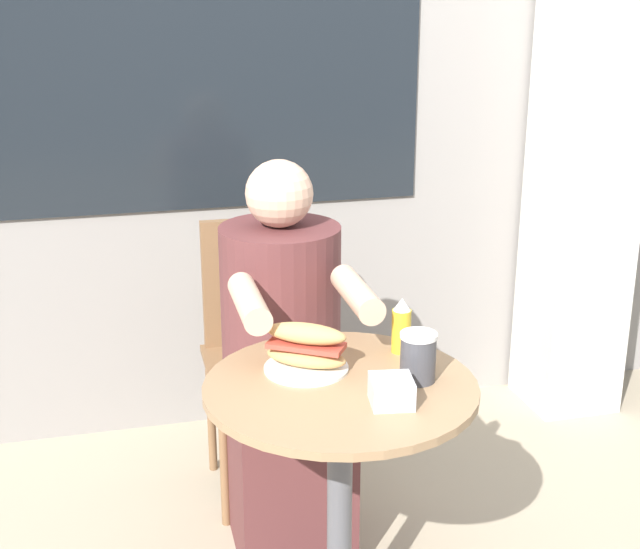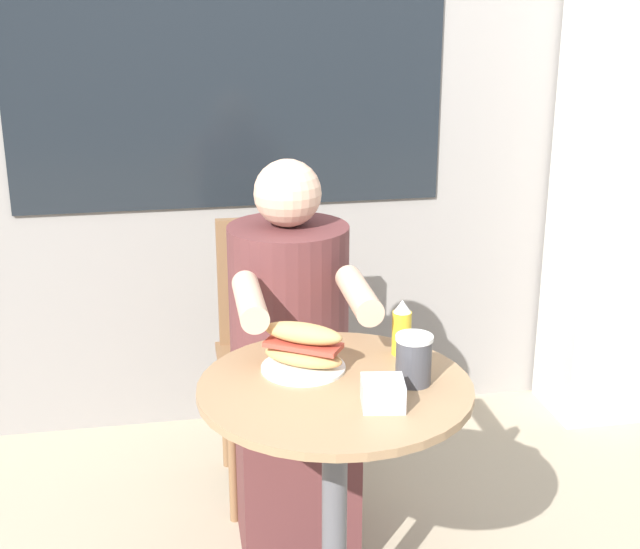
{
  "view_description": "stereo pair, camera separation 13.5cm",
  "coord_description": "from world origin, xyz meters",
  "px_view_note": "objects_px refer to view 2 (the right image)",
  "views": [
    {
      "loc": [
        -0.5,
        -1.76,
        1.59
      ],
      "look_at": [
        0.0,
        0.19,
        0.92
      ],
      "focal_mm": 50.0,
      "sensor_mm": 36.0,
      "label": 1
    },
    {
      "loc": [
        -0.37,
        -1.79,
        1.59
      ],
      "look_at": [
        0.0,
        0.19,
        0.92
      ],
      "focal_mm": 50.0,
      "sensor_mm": 36.0,
      "label": 2
    }
  ],
  "objects_px": {
    "cafe_table": "(335,462)",
    "sandwich_on_plate": "(303,349)",
    "diner_chair": "(275,329)",
    "drink_cup": "(414,359)",
    "condiment_bottle": "(402,328)",
    "seated_diner": "(291,384)"
  },
  "relations": [
    {
      "from": "seated_diner",
      "to": "sandwich_on_plate",
      "type": "distance_m",
      "value": 0.49
    },
    {
      "from": "sandwich_on_plate",
      "to": "condiment_bottle",
      "type": "xyz_separation_m",
      "value": [
        0.25,
        0.05,
        0.02
      ]
    },
    {
      "from": "seated_diner",
      "to": "cafe_table",
      "type": "bearing_deg",
      "value": 93.95
    },
    {
      "from": "drink_cup",
      "to": "condiment_bottle",
      "type": "height_order",
      "value": "condiment_bottle"
    },
    {
      "from": "diner_chair",
      "to": "seated_diner",
      "type": "distance_m",
      "value": 0.35
    },
    {
      "from": "diner_chair",
      "to": "drink_cup",
      "type": "xyz_separation_m",
      "value": [
        0.2,
        -0.87,
        0.26
      ]
    },
    {
      "from": "cafe_table",
      "to": "drink_cup",
      "type": "bearing_deg",
      "value": -8.67
    },
    {
      "from": "sandwich_on_plate",
      "to": "seated_diner",
      "type": "bearing_deg",
      "value": 85.43
    },
    {
      "from": "diner_chair",
      "to": "drink_cup",
      "type": "distance_m",
      "value": 0.93
    },
    {
      "from": "diner_chair",
      "to": "condiment_bottle",
      "type": "distance_m",
      "value": 0.78
    },
    {
      "from": "cafe_table",
      "to": "condiment_bottle",
      "type": "relative_size",
      "value": 5.18
    },
    {
      "from": "drink_cup",
      "to": "cafe_table",
      "type": "bearing_deg",
      "value": 171.33
    },
    {
      "from": "diner_chair",
      "to": "seated_diner",
      "type": "bearing_deg",
      "value": 90.66
    },
    {
      "from": "cafe_table",
      "to": "seated_diner",
      "type": "distance_m",
      "value": 0.5
    },
    {
      "from": "diner_chair",
      "to": "condiment_bottle",
      "type": "bearing_deg",
      "value": 108.04
    },
    {
      "from": "sandwich_on_plate",
      "to": "drink_cup",
      "type": "distance_m",
      "value": 0.26
    },
    {
      "from": "cafe_table",
      "to": "sandwich_on_plate",
      "type": "bearing_deg",
      "value": 121.45
    },
    {
      "from": "cafe_table",
      "to": "drink_cup",
      "type": "relative_size",
      "value": 6.25
    },
    {
      "from": "seated_diner",
      "to": "drink_cup",
      "type": "xyz_separation_m",
      "value": [
        0.2,
        -0.52,
        0.29
      ]
    },
    {
      "from": "sandwich_on_plate",
      "to": "condiment_bottle",
      "type": "bearing_deg",
      "value": 10.33
    },
    {
      "from": "sandwich_on_plate",
      "to": "condiment_bottle",
      "type": "distance_m",
      "value": 0.25
    },
    {
      "from": "condiment_bottle",
      "to": "sandwich_on_plate",
      "type": "bearing_deg",
      "value": -169.67
    }
  ]
}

